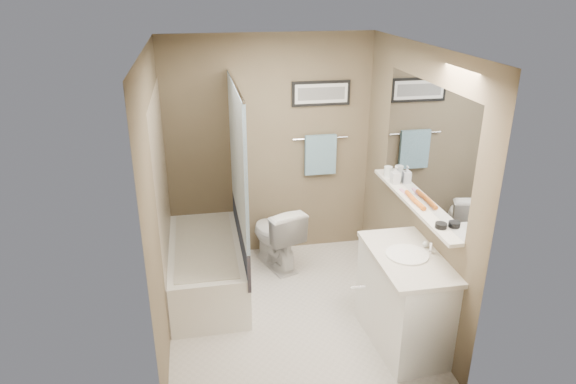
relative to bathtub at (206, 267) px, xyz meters
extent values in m
plane|color=silver|center=(0.75, -0.53, -0.25)|extent=(2.50, 2.50, 0.00)
cube|color=silver|center=(0.75, -0.53, 2.13)|extent=(2.20, 2.50, 0.04)
cube|color=brown|center=(0.75, 0.70, 0.95)|extent=(2.20, 0.04, 2.40)
cube|color=brown|center=(0.75, -1.76, 0.95)|extent=(2.20, 0.04, 2.40)
cube|color=brown|center=(-0.33, -0.53, 0.95)|extent=(0.04, 2.50, 2.40)
cube|color=brown|center=(1.83, -0.53, 0.95)|extent=(0.04, 2.50, 2.40)
cube|color=#C3AF93|center=(-0.34, -0.03, 0.75)|extent=(0.02, 1.55, 2.00)
cylinder|color=silver|center=(0.35, -0.03, 1.80)|extent=(0.02, 1.55, 0.02)
cube|color=white|center=(0.35, -0.03, 1.15)|extent=(0.03, 1.45, 1.28)
cube|color=#242D43|center=(0.35, -0.03, 0.33)|extent=(0.03, 1.45, 0.36)
cube|color=silver|center=(1.84, -0.68, 1.37)|extent=(0.02, 1.60, 1.00)
cube|color=silver|center=(1.79, -0.68, 0.85)|extent=(0.12, 1.60, 0.03)
cylinder|color=silver|center=(1.30, 0.68, 1.05)|extent=(0.60, 0.02, 0.02)
cube|color=#98CBDD|center=(1.30, 0.66, 0.87)|extent=(0.34, 0.05, 0.44)
cube|color=black|center=(1.30, 0.70, 1.53)|extent=(0.62, 0.02, 0.26)
cube|color=white|center=(1.30, 0.69, 1.53)|extent=(0.56, 0.00, 0.20)
cube|color=#595959|center=(1.30, 0.68, 1.53)|extent=(0.50, 0.00, 0.13)
cube|color=silver|center=(1.30, -1.77, 0.75)|extent=(0.80, 0.02, 2.00)
cylinder|color=silver|center=(0.97, -1.72, 0.75)|extent=(0.10, 0.02, 0.02)
cube|color=white|center=(0.00, 0.00, 0.00)|extent=(0.72, 1.51, 0.50)
cube|color=beige|center=(0.00, 0.00, 0.25)|extent=(0.56, 1.36, 0.02)
imported|color=white|center=(0.75, 0.34, 0.10)|extent=(0.61, 0.79, 0.71)
cube|color=white|center=(1.60, -1.12, 0.15)|extent=(0.56, 0.93, 0.80)
cube|color=beige|center=(1.59, -1.12, 0.57)|extent=(0.54, 0.96, 0.04)
cylinder|color=white|center=(1.58, -1.12, 0.60)|extent=(0.34, 0.34, 0.01)
cylinder|color=white|center=(1.78, -1.12, 0.64)|extent=(0.02, 0.02, 0.10)
sphere|color=white|center=(1.78, -1.02, 0.62)|extent=(0.05, 0.05, 0.05)
cylinder|color=black|center=(1.79, -1.22, 0.89)|extent=(0.09, 0.09, 0.04)
cylinder|color=orange|center=(1.79, -0.80, 0.89)|extent=(0.05, 0.22, 0.04)
cylinder|color=#C85D1C|center=(1.79, -0.65, 0.89)|extent=(0.05, 0.22, 0.04)
cube|color=pink|center=(1.79, -0.50, 0.87)|extent=(0.04, 0.16, 0.01)
cylinder|color=silver|center=(1.79, -0.08, 0.92)|extent=(0.08, 0.08, 0.10)
imported|color=#999999|center=(1.79, -0.27, 0.95)|extent=(0.08, 0.08, 0.16)
camera|label=1|loc=(0.00, -4.46, 2.62)|focal=32.00mm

